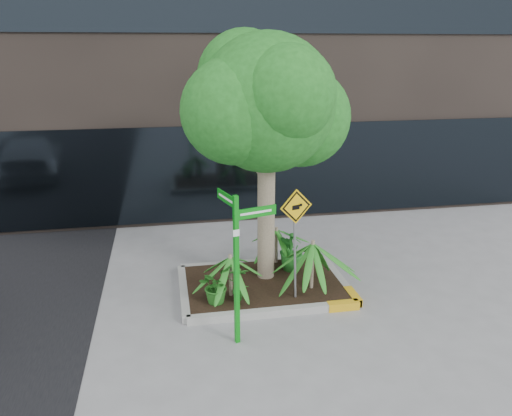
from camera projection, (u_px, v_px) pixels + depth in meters
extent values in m
plane|color=gray|center=(256.00, 296.00, 9.80)|extent=(80.00, 80.00, 0.00)
cube|color=#9E9E99|center=(254.00, 263.00, 11.12)|extent=(3.20, 0.15, 0.15)
cube|color=#9E9E99|center=(275.00, 312.00, 9.06)|extent=(3.20, 0.15, 0.15)
cube|color=#9E9E99|center=(184.00, 292.00, 9.81)|extent=(0.15, 2.20, 0.15)
cube|color=#9E9E99|center=(339.00, 279.00, 10.37)|extent=(0.15, 2.20, 0.15)
cube|color=gold|center=(343.00, 306.00, 9.29)|extent=(0.60, 0.17, 0.15)
cube|color=black|center=(263.00, 283.00, 10.08)|extent=(3.05, 2.05, 0.06)
cylinder|color=tan|center=(266.00, 208.00, 9.89)|extent=(0.35, 0.35, 3.24)
cylinder|color=tan|center=(272.00, 149.00, 9.54)|extent=(0.61, 0.17, 1.05)
sphere|color=#1C5D1A|center=(267.00, 103.00, 9.25)|extent=(2.59, 2.59, 2.59)
sphere|color=#1C5D1A|center=(301.00, 117.00, 9.79)|extent=(1.95, 1.95, 1.95)
sphere|color=#1C5D1A|center=(234.00, 111.00, 8.97)|extent=(1.95, 1.95, 1.95)
sphere|color=#1C5D1A|center=(287.00, 94.00, 8.62)|extent=(1.73, 1.73, 1.73)
sphere|color=#1C5D1A|center=(245.00, 78.00, 9.57)|extent=(1.84, 1.84, 1.84)
cylinder|color=tan|center=(312.00, 264.00, 9.68)|extent=(0.07, 0.07, 1.00)
cylinder|color=tan|center=(231.00, 275.00, 9.40)|extent=(0.07, 0.07, 0.84)
cylinder|color=tan|center=(276.00, 245.00, 10.85)|extent=(0.07, 0.07, 0.82)
imported|color=#21611B|center=(215.00, 285.00, 9.18)|extent=(0.84, 0.84, 0.69)
imported|color=#217022|center=(292.00, 251.00, 10.49)|extent=(0.60, 0.60, 0.87)
imported|color=#256920|center=(239.00, 283.00, 9.26)|extent=(0.40, 0.40, 0.70)
imported|color=#1D6521|center=(287.00, 250.00, 10.75)|extent=(0.44, 0.44, 0.69)
cube|color=#0C8E15|center=(236.00, 272.00, 7.90)|extent=(0.09, 0.09, 2.54)
cube|color=#0C8E15|center=(256.00, 212.00, 7.75)|extent=(0.69, 0.22, 0.16)
cube|color=#0C8E15|center=(227.00, 198.00, 7.84)|extent=(0.22, 0.69, 0.16)
cube|color=white|center=(256.00, 213.00, 7.74)|extent=(0.52, 0.15, 0.04)
cube|color=white|center=(226.00, 198.00, 7.84)|extent=(0.15, 0.52, 0.04)
cube|color=white|center=(236.00, 233.00, 7.65)|extent=(0.11, 0.03, 0.11)
cylinder|color=slate|center=(295.00, 248.00, 9.22)|extent=(0.09, 0.18, 1.94)
cube|color=yellow|center=(296.00, 207.00, 8.95)|extent=(0.63, 0.19, 0.65)
cube|color=black|center=(296.00, 207.00, 8.94)|extent=(0.56, 0.16, 0.58)
cube|color=yellow|center=(296.00, 207.00, 8.93)|extent=(0.48, 0.13, 0.49)
cube|color=black|center=(296.00, 207.00, 8.93)|extent=(0.15, 0.04, 0.09)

